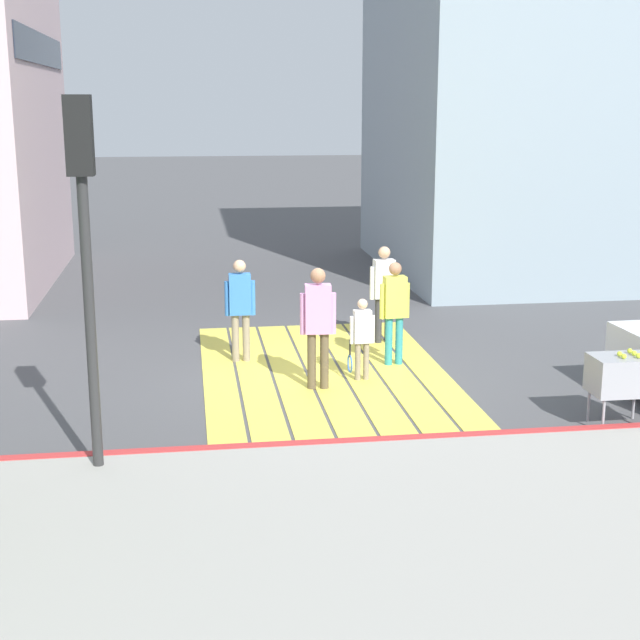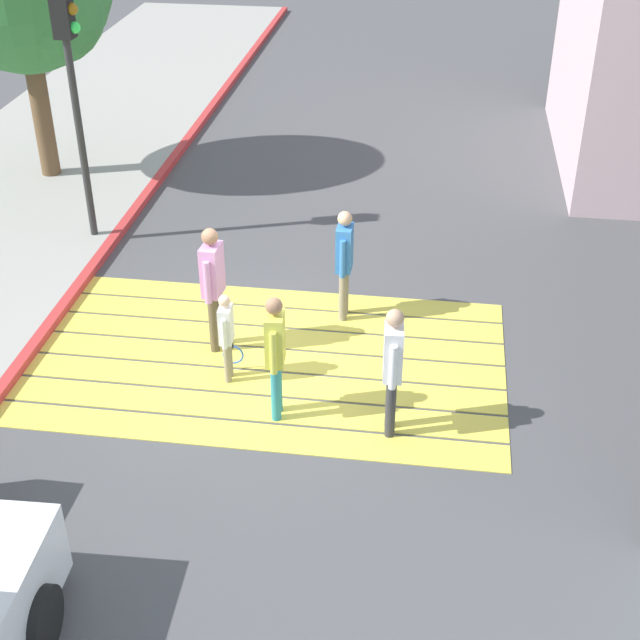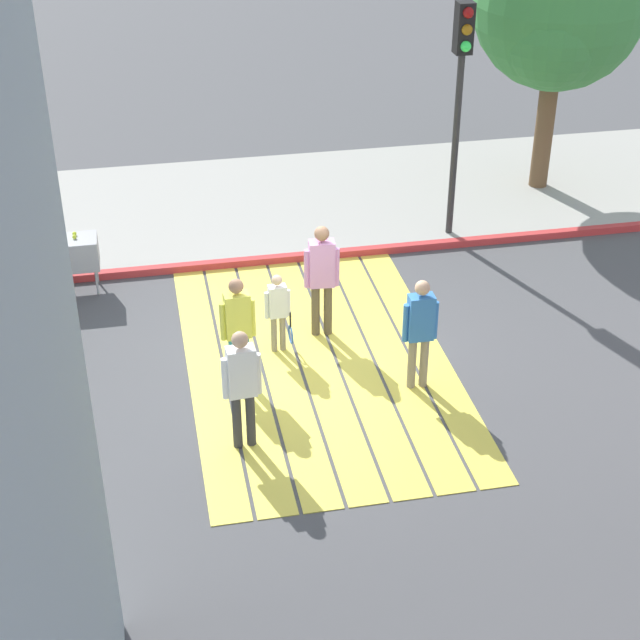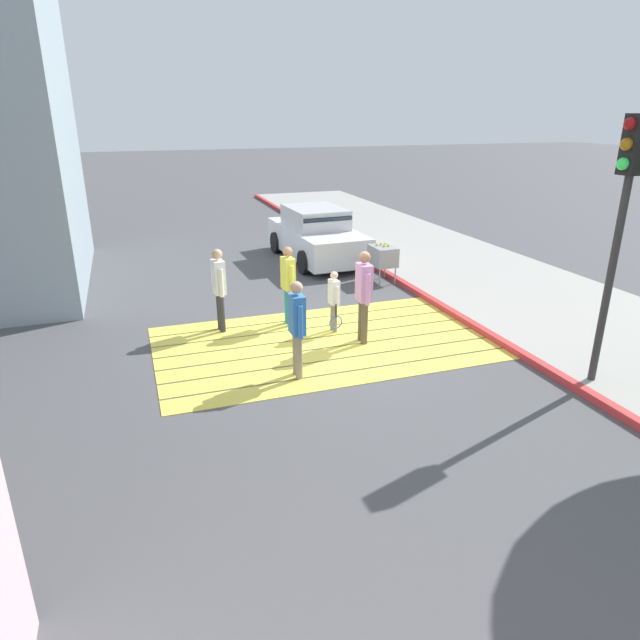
# 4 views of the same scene
# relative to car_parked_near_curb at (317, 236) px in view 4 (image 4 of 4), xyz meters

# --- Properties ---
(ground_plane) EXTENTS (120.00, 120.00, 0.00)m
(ground_plane) POSITION_rel_car_parked_near_curb_xyz_m (2.00, 6.28, -0.73)
(ground_plane) COLOR #4C4C4F
(crosswalk_stripes) EXTENTS (6.40, 3.80, 0.01)m
(crosswalk_stripes) POSITION_rel_car_parked_near_curb_xyz_m (2.00, 6.28, -0.73)
(crosswalk_stripes) COLOR #EAD64C
(crosswalk_stripes) RESTS_ON ground
(sidewalk_west) EXTENTS (4.80, 40.00, 0.12)m
(sidewalk_west) POSITION_rel_car_parked_near_curb_xyz_m (-3.60, 6.28, -0.67)
(sidewalk_west) COLOR #9E9B93
(sidewalk_west) RESTS_ON ground
(curb_painted) EXTENTS (0.16, 40.00, 0.13)m
(curb_painted) POSITION_rel_car_parked_near_curb_xyz_m (-1.25, 6.28, -0.67)
(curb_painted) COLOR #BC3333
(curb_painted) RESTS_ON ground
(car_parked_near_curb) EXTENTS (2.11, 4.37, 1.57)m
(car_parked_near_curb) POSITION_rel_car_parked_near_curb_xyz_m (0.00, 0.00, 0.00)
(car_parked_near_curb) COLOR white
(car_parked_near_curb) RESTS_ON ground
(traffic_light_corner) EXTENTS (0.39, 0.28, 4.24)m
(traffic_light_corner) POSITION_rel_car_parked_near_curb_xyz_m (-1.58, 9.43, 2.30)
(traffic_light_corner) COLOR #2D2D2D
(traffic_light_corner) RESTS_ON ground
(tennis_ball_cart) EXTENTS (0.56, 0.80, 1.02)m
(tennis_ball_cart) POSITION_rel_car_parked_near_curb_xyz_m (-0.90, 2.79, -0.04)
(tennis_ball_cart) COLOR #99999E
(tennis_ball_cart) RESTS_ON ground
(pedestrian_adult_lead) EXTENTS (0.26, 0.53, 1.83)m
(pedestrian_adult_lead) POSITION_rel_car_parked_near_curb_xyz_m (1.24, 6.49, 0.33)
(pedestrian_adult_lead) COLOR brown
(pedestrian_adult_lead) RESTS_ON ground
(pedestrian_adult_trailing) EXTENTS (0.25, 0.50, 1.72)m
(pedestrian_adult_trailing) POSITION_rel_car_parked_near_curb_xyz_m (3.75, 4.97, 0.27)
(pedestrian_adult_trailing) COLOR #333338
(pedestrian_adult_trailing) RESTS_ON ground
(pedestrian_adult_side) EXTENTS (0.22, 0.50, 1.70)m
(pedestrian_adult_side) POSITION_rel_car_parked_near_curb_xyz_m (2.89, 7.53, 0.25)
(pedestrian_adult_side) COLOR gray
(pedestrian_adult_side) RESTS_ON ground
(pedestrian_teen_behind) EXTENTS (0.24, 0.49, 1.69)m
(pedestrian_teen_behind) POSITION_rel_car_parked_near_curb_xyz_m (2.34, 5.09, 0.25)
(pedestrian_teen_behind) COLOR teal
(pedestrian_teen_behind) RESTS_ON ground
(pedestrian_child_with_racket) EXTENTS (0.28, 0.40, 1.28)m
(pedestrian_child_with_racket) POSITION_rel_car_parked_near_curb_xyz_m (1.58, 5.77, -0.02)
(pedestrian_child_with_racket) COLOR gray
(pedestrian_child_with_racket) RESTS_ON ground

